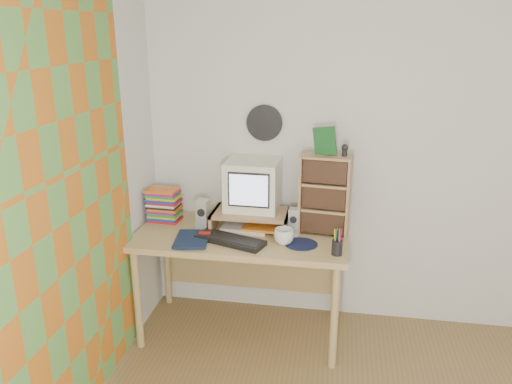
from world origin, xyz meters
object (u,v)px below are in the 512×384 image
(desk, at_px, (243,248))
(mug, at_px, (284,236))
(crt_monitor, at_px, (252,186))
(keyboard, at_px, (230,240))
(cd_rack, at_px, (325,195))
(dvd_stack, at_px, (164,200))
(diary, at_px, (176,237))

(desk, height_order, mug, mug)
(crt_monitor, xyz_separation_m, keyboard, (-0.09, -0.31, -0.27))
(cd_rack, bearing_deg, dvd_stack, -175.23)
(keyboard, distance_m, diary, 0.35)
(cd_rack, bearing_deg, keyboard, -148.96)
(diary, bearing_deg, keyboard, -2.07)
(desk, distance_m, keyboard, 0.27)
(desk, height_order, crt_monitor, crt_monitor)
(desk, bearing_deg, cd_rack, 4.40)
(crt_monitor, relative_size, cd_rack, 0.66)
(diary, bearing_deg, mug, -1.92)
(dvd_stack, bearing_deg, desk, -4.51)
(dvd_stack, bearing_deg, mug, -13.35)
(keyboard, bearing_deg, cd_rack, 43.43)
(dvd_stack, relative_size, mug, 2.37)
(crt_monitor, bearing_deg, diary, -140.53)
(desk, bearing_deg, dvd_stack, 172.22)
(keyboard, xyz_separation_m, diary, (-0.35, -0.04, 0.01))
(mug, height_order, diary, mug)
(cd_rack, xyz_separation_m, diary, (-0.93, -0.30, -0.24))
(cd_rack, distance_m, diary, 1.00)
(keyboard, relative_size, cd_rack, 0.85)
(mug, distance_m, diary, 0.69)
(crt_monitor, height_order, cd_rack, cd_rack)
(cd_rack, bearing_deg, mug, -130.10)
(desk, xyz_separation_m, mug, (0.30, -0.18, 0.18))
(keyboard, distance_m, dvd_stack, 0.63)
(desk, bearing_deg, mug, -31.40)
(diary, bearing_deg, crt_monitor, 30.14)
(desk, distance_m, cd_rack, 0.67)
(desk, relative_size, mug, 11.01)
(crt_monitor, height_order, keyboard, crt_monitor)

